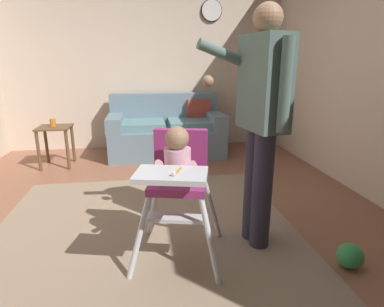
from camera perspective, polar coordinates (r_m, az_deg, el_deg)
name	(u,v)px	position (r m, az deg, el deg)	size (l,w,h in m)	color
ground	(156,231)	(2.74, -6.36, -13.60)	(5.77, 6.92, 0.10)	#8C5740
wall_far	(145,56)	(5.08, -8.33, 16.90)	(4.97, 0.06, 2.79)	beige
area_rug	(146,243)	(2.49, -8.22, -15.55)	(2.39, 2.74, 0.01)	gray
couch	(167,131)	(4.67, -4.54, 3.98)	(1.62, 0.86, 0.86)	slate
high_chair	(178,170)	(2.06, -2.51, -3.02)	(0.73, 0.82, 0.93)	silver
adult_standing	(261,117)	(2.22, 12.28, 6.32)	(0.57, 0.50, 1.66)	#2D2C3C
toy_ball	(350,256)	(2.41, 26.43, -16.06)	(0.17, 0.17, 0.17)	green
side_table	(55,137)	(4.42, -23.22, 2.66)	(0.40, 0.40, 0.52)	brown
sippy_cup	(53,123)	(4.39, -23.61, 5.07)	(0.07, 0.07, 0.10)	orange
wall_clock	(212,10)	(5.20, 3.52, 24.16)	(0.32, 0.04, 0.32)	white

